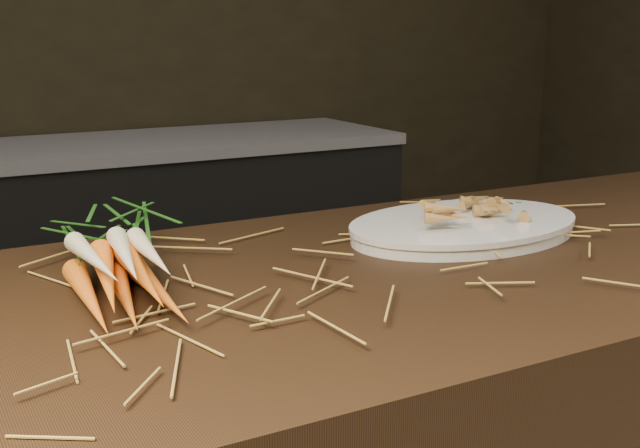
{
  "coord_description": "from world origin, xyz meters",
  "views": [
    {
      "loc": [
        -0.52,
        -0.59,
        1.22
      ],
      "look_at": [
        -0.0,
        0.35,
        0.96
      ],
      "focal_mm": 45.0,
      "sensor_mm": 36.0,
      "label": 1
    }
  ],
  "objects": [
    {
      "name": "straw_bedding",
      "position": [
        0.0,
        0.3,
        0.91
      ],
      "size": [
        1.4,
        0.6,
        0.02
      ],
      "primitive_type": null,
      "color": "#A67530",
      "rests_on": "main_counter"
    },
    {
      "name": "serving_fork",
      "position": [
        0.42,
        0.37,
        0.92
      ],
      "size": [
        0.03,
        0.15,
        0.0
      ],
      "primitive_type": "cube",
      "rotation": [
        0.0,
        0.0,
        -0.12
      ],
      "color": "silver",
      "rests_on": "serving_platter"
    },
    {
      "name": "root_veg_bunch",
      "position": [
        -0.27,
        0.43,
        0.94
      ],
      "size": [
        0.18,
        0.46,
        0.08
      ],
      "rotation": [
        0.0,
        0.0,
        -0.14
      ],
      "color": "#EA5415",
      "rests_on": "main_counter"
    },
    {
      "name": "back_counter",
      "position": [
        0.3,
        2.18,
        0.42
      ],
      "size": [
        1.82,
        0.62,
        0.84
      ],
      "color": "black",
      "rests_on": "ground"
    },
    {
      "name": "serving_platter",
      "position": [
        0.28,
        0.38,
        0.91
      ],
      "size": [
        0.41,
        0.29,
        0.02
      ],
      "primitive_type": null,
      "rotation": [
        0.0,
        0.0,
        0.05
      ],
      "color": "white",
      "rests_on": "main_counter"
    },
    {
      "name": "roasted_veg_heap",
      "position": [
        0.28,
        0.38,
        0.94
      ],
      "size": [
        0.2,
        0.15,
        0.04
      ],
      "primitive_type": null,
      "rotation": [
        0.0,
        0.0,
        0.05
      ],
      "color": "#A47338",
      "rests_on": "serving_platter"
    }
  ]
}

